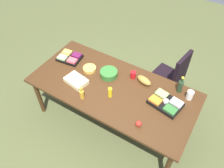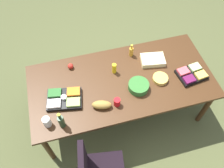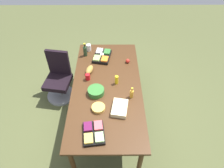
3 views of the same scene
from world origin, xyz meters
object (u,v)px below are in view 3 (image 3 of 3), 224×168
(apple_red, at_px, (128,61))
(sheet_cake, at_px, (120,108))
(wine_bottle, at_px, (85,51))
(fruit_platter, at_px, (94,133))
(veggie_tray, at_px, (102,56))
(red_solo_cup, at_px, (88,77))
(office_chair, at_px, (59,81))
(conference_table, at_px, (107,88))
(bread_loaf, at_px, (89,70))
(mayo_jar, at_px, (89,48))
(mustard_bottle, at_px, (117,80))
(dressing_bottle, at_px, (132,94))
(chip_bowl, at_px, (98,108))
(salad_bowl, at_px, (96,91))

(apple_red, bearing_deg, sheet_cake, 170.60)
(wine_bottle, distance_m, fruit_platter, 1.77)
(veggie_tray, height_order, red_solo_cup, red_solo_cup)
(apple_red, xyz_separation_m, wine_bottle, (0.23, 0.81, 0.07))
(office_chair, bearing_deg, sheet_cake, -131.84)
(conference_table, xyz_separation_m, fruit_platter, (-0.91, 0.16, 0.10))
(bread_loaf, xyz_separation_m, veggie_tray, (0.42, -0.21, -0.01))
(mayo_jar, relative_size, sheet_cake, 0.42)
(red_solo_cup, bearing_deg, mustard_bottle, -101.42)
(dressing_bottle, bearing_deg, fruit_platter, 140.18)
(conference_table, height_order, dressing_bottle, dressing_bottle)
(veggie_tray, xyz_separation_m, sheet_cake, (-1.27, -0.30, -0.00))
(mustard_bottle, bearing_deg, veggie_tray, 20.42)
(mayo_jar, height_order, wine_bottle, wine_bottle)
(office_chair, height_order, fruit_platter, office_chair)
(conference_table, bearing_deg, dressing_bottle, -122.85)
(dressing_bottle, xyz_separation_m, chip_bowl, (-0.24, 0.51, -0.05))
(dressing_bottle, relative_size, fruit_platter, 0.51)
(mayo_jar, distance_m, chip_bowl, 1.51)
(conference_table, relative_size, veggie_tray, 5.16)
(dressing_bottle, bearing_deg, mustard_bottle, 36.44)
(salad_bowl, relative_size, mustard_bottle, 1.68)
(dressing_bottle, height_order, mustard_bottle, dressing_bottle)
(mustard_bottle, xyz_separation_m, wine_bottle, (0.78, 0.59, 0.03))
(office_chair, relative_size, mayo_jar, 7.36)
(veggie_tray, height_order, chip_bowl, veggie_tray)
(red_solo_cup, bearing_deg, chip_bowl, -162.16)
(apple_red, bearing_deg, bread_loaf, 110.94)
(mayo_jar, xyz_separation_m, sheet_cake, (-1.50, -0.57, -0.03))
(veggie_tray, height_order, mayo_jar, mayo_jar)
(office_chair, bearing_deg, salad_bowl, -131.75)
(bread_loaf, height_order, chip_bowl, bread_loaf)
(bread_loaf, distance_m, wine_bottle, 0.51)
(mustard_bottle, height_order, red_solo_cup, mustard_bottle)
(apple_red, height_order, wine_bottle, wine_bottle)
(conference_table, relative_size, bread_loaf, 10.04)
(conference_table, bearing_deg, red_solo_cup, 64.57)
(mayo_jar, bearing_deg, veggie_tray, -130.93)
(sheet_cake, bearing_deg, fruit_platter, 138.83)
(bread_loaf, height_order, mustard_bottle, mustard_bottle)
(conference_table, relative_size, fruit_platter, 6.14)
(sheet_cake, bearing_deg, bread_loaf, 31.06)
(bread_loaf, distance_m, apple_red, 0.74)
(bread_loaf, height_order, mayo_jar, mayo_jar)
(mustard_bottle, height_order, sheet_cake, mustard_bottle)
(mayo_jar, bearing_deg, dressing_bottle, -148.66)
(apple_red, bearing_deg, fruit_platter, 160.34)
(sheet_cake, distance_m, red_solo_cup, 0.84)
(fruit_platter, bearing_deg, mustard_bottle, -18.49)
(office_chair, xyz_separation_m, dressing_bottle, (-0.80, -1.36, 0.50))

